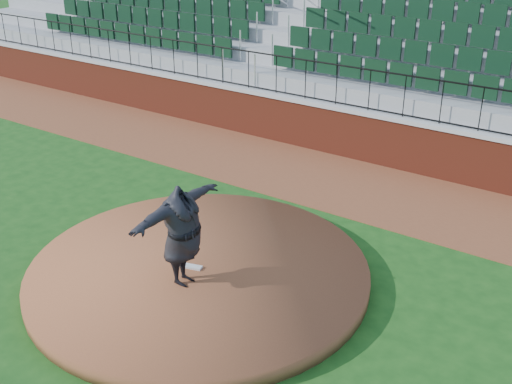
% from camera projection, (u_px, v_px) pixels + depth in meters
% --- Properties ---
extents(ground, '(90.00, 90.00, 0.00)m').
position_uv_depth(ground, '(205.00, 293.00, 10.63)').
color(ground, '#174714').
rests_on(ground, ground).
extents(warning_track, '(34.00, 3.20, 0.01)m').
position_uv_depth(warning_track, '(351.00, 184.00, 14.66)').
color(warning_track, brown).
rests_on(warning_track, ground).
extents(field_wall, '(34.00, 0.35, 1.20)m').
position_uv_depth(field_wall, '(382.00, 141.00, 15.60)').
color(field_wall, maroon).
rests_on(field_wall, ground).
extents(wall_cap, '(34.00, 0.45, 0.10)m').
position_uv_depth(wall_cap, '(385.00, 115.00, 15.33)').
color(wall_cap, '#B7B7B7').
rests_on(wall_cap, field_wall).
extents(wall_railing, '(34.00, 0.05, 1.00)m').
position_uv_depth(wall_railing, '(387.00, 93.00, 15.10)').
color(wall_railing, black).
rests_on(wall_railing, wall_cap).
extents(seating_stands, '(34.00, 5.10, 4.60)m').
position_uv_depth(seating_stands, '(430.00, 52.00, 16.92)').
color(seating_stands, gray).
rests_on(seating_stands, ground).
extents(concourse_wall, '(34.00, 0.50, 5.50)m').
position_uv_depth(concourse_wall, '(466.00, 20.00, 18.82)').
color(concourse_wall, maroon).
rests_on(concourse_wall, ground).
extents(pitchers_mound, '(5.88, 5.88, 0.25)m').
position_uv_depth(pitchers_mound, '(199.00, 272.00, 11.00)').
color(pitchers_mound, brown).
rests_on(pitchers_mound, ground).
extents(pitching_rubber, '(0.54, 0.27, 0.03)m').
position_uv_depth(pitching_rubber, '(187.00, 266.00, 10.91)').
color(pitching_rubber, silver).
rests_on(pitching_rubber, pitchers_mound).
extents(pitcher, '(0.70, 2.18, 1.75)m').
position_uv_depth(pitcher, '(182.00, 236.00, 10.10)').
color(pitcher, black).
rests_on(pitcher, pitchers_mound).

